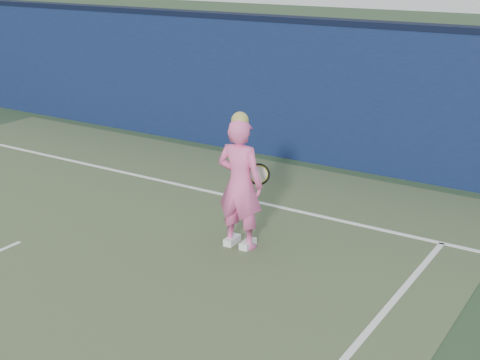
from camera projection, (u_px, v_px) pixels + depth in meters
The scene contains 4 objects.
backstop_wall at pixel (240, 85), 12.95m from camera, with size 24.00×0.40×2.50m, color #0D1A3B.
wall_cap at pixel (240, 16), 12.52m from camera, with size 24.00×0.42×0.10m, color black.
player at pixel (240, 183), 8.59m from camera, with size 0.66×0.45×1.82m.
racket at pixel (257, 175), 8.97m from camera, with size 0.57×0.18×0.31m.
Camera 1 is at (6.90, -4.33, 3.70)m, focal length 50.00 mm.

